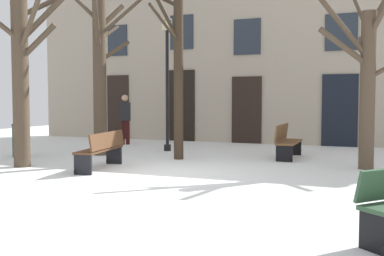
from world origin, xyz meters
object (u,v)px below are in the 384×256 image
(tree_right_of_center, at_px, (22,63))
(tree_left_of_center, at_px, (367,77))
(streetlamp, at_px, (167,70))
(tree_center, at_px, (100,70))
(tree_near_facade, at_px, (178,49))
(bench_back_to_back_right, at_px, (287,141))
(litter_bin, at_px, (21,140))
(bench_near_lamp, at_px, (102,149))
(person_crossing_plaza, at_px, (125,117))

(tree_right_of_center, distance_m, tree_left_of_center, 8.14)
(tree_left_of_center, xyz_separation_m, streetlamp, (-5.92, 1.75, 0.41))
(tree_left_of_center, bearing_deg, tree_center, 179.66)
(tree_near_facade, bearing_deg, bench_back_to_back_right, 25.68)
(tree_left_of_center, height_order, bench_back_to_back_right, tree_left_of_center)
(litter_bin, distance_m, bench_near_lamp, 3.61)
(tree_left_of_center, height_order, person_crossing_plaza, tree_left_of_center)
(tree_right_of_center, height_order, litter_bin, tree_right_of_center)
(tree_center, distance_m, bench_back_to_back_right, 5.71)
(streetlamp, distance_m, person_crossing_plaza, 3.09)
(bench_near_lamp, bearing_deg, tree_right_of_center, -89.34)
(streetlamp, bearing_deg, person_crossing_plaza, 149.74)
(bench_near_lamp, xyz_separation_m, bench_back_to_back_right, (3.64, 3.66, 0.01))
(tree_near_facade, relative_size, streetlamp, 1.32)
(tree_right_of_center, xyz_separation_m, bench_near_lamp, (1.97, 0.35, -2.03))
(bench_near_lamp, height_order, person_crossing_plaza, person_crossing_plaza)
(tree_right_of_center, bearing_deg, streetlamp, 68.24)
(tree_right_of_center, height_order, streetlamp, tree_right_of_center)
(tree_center, xyz_separation_m, bench_back_to_back_right, (5.19, 1.30, -2.01))
(person_crossing_plaza, bearing_deg, tree_near_facade, 113.00)
(bench_back_to_back_right, bearing_deg, tree_near_facade, 114.91)
(tree_near_facade, xyz_separation_m, bench_back_to_back_right, (2.73, 1.31, -2.52))
(tree_center, bearing_deg, bench_back_to_back_right, 14.03)
(tree_right_of_center, height_order, person_crossing_plaza, tree_right_of_center)
(tree_right_of_center, relative_size, tree_center, 1.03)
(tree_near_facade, bearing_deg, tree_left_of_center, -0.33)
(tree_center, bearing_deg, bench_near_lamp, -56.77)
(tree_right_of_center, xyz_separation_m, tree_near_facade, (2.88, 2.70, 0.50))
(streetlamp, height_order, person_crossing_plaza, streetlamp)
(tree_center, relative_size, tree_near_facade, 0.89)
(bench_back_to_back_right, bearing_deg, litter_bin, 108.85)
(tree_left_of_center, relative_size, litter_bin, 4.69)
(tree_near_facade, distance_m, bench_back_to_back_right, 3.94)
(tree_near_facade, bearing_deg, tree_right_of_center, -136.91)
(tree_center, relative_size, litter_bin, 5.31)
(tree_center, xyz_separation_m, person_crossing_plaza, (-0.96, 3.05, -1.48))
(litter_bin, xyz_separation_m, bench_near_lamp, (3.43, -1.14, -0.00))
(person_crossing_plaza, bearing_deg, streetlamp, 124.63)
(tree_right_of_center, xyz_separation_m, streetlamp, (1.77, 4.42, 0.06))
(streetlamp, relative_size, litter_bin, 4.52)
(bench_near_lamp, bearing_deg, tree_left_of_center, 102.61)
(tree_center, height_order, person_crossing_plaza, tree_center)
(tree_left_of_center, distance_m, litter_bin, 9.37)
(tree_right_of_center, distance_m, tree_center, 2.75)
(litter_bin, xyz_separation_m, person_crossing_plaza, (0.92, 4.28, 0.54))
(streetlamp, height_order, bench_back_to_back_right, streetlamp)
(tree_right_of_center, bearing_deg, bench_near_lamp, 10.15)
(bench_back_to_back_right, xyz_separation_m, person_crossing_plaza, (-6.15, 1.76, 0.53))
(litter_bin, relative_size, bench_near_lamp, 0.47)
(tree_left_of_center, height_order, litter_bin, tree_left_of_center)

